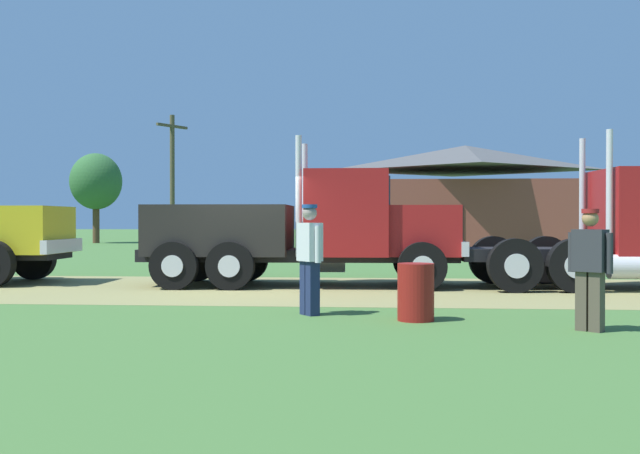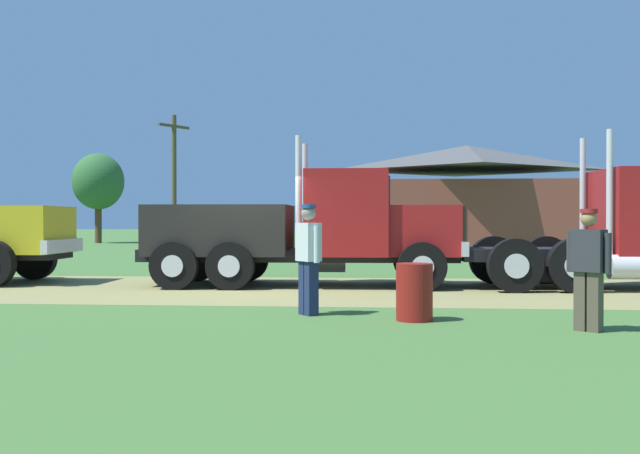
{
  "view_description": "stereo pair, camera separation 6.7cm",
  "coord_description": "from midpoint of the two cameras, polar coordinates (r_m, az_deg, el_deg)",
  "views": [
    {
      "loc": [
        2.85,
        -16.13,
        1.54
      ],
      "look_at": [
        1.54,
        0.5,
        1.38
      ],
      "focal_mm": 41.16,
      "sensor_mm": 36.0,
      "label": 1
    },
    {
      "loc": [
        2.92,
        -16.13,
        1.54
      ],
      "look_at": [
        1.54,
        0.5,
        1.38
      ],
      "focal_mm": 41.16,
      "sensor_mm": 36.0,
      "label": 2
    }
  ],
  "objects": [
    {
      "name": "ground_plane",
      "position": [
        16.46,
        -5.38,
        -4.82
      ],
      "size": [
        200.0,
        200.0,
        0.0
      ],
      "primitive_type": "plane",
      "color": "#426C32"
    },
    {
      "name": "dirt_track",
      "position": [
        16.46,
        -5.38,
        -4.81
      ],
      "size": [
        120.0,
        6.52,
        0.01
      ],
      "primitive_type": "cube",
      "color": "olive",
      "rests_on": "ground_plane"
    },
    {
      "name": "truck_foreground_white",
      "position": [
        17.14,
        -1.06,
        -0.28
      ],
      "size": [
        7.5,
        2.79,
        3.41
      ],
      "color": "black",
      "rests_on": "ground_plane"
    },
    {
      "name": "visitor_walking_mid",
      "position": [
        11.86,
        -0.74,
        -2.15
      ],
      "size": [
        0.45,
        0.51,
        1.79
      ],
      "color": "silver",
      "rests_on": "ground_plane"
    },
    {
      "name": "visitor_by_barrel",
      "position": [
        10.81,
        20.33,
        -2.76
      ],
      "size": [
        0.51,
        0.47,
        1.69
      ],
      "color": "#2D2D33",
      "rests_on": "ground_plane"
    },
    {
      "name": "steel_barrel",
      "position": [
        11.33,
        7.52,
        -5.04
      ],
      "size": [
        0.56,
        0.56,
        0.88
      ],
      "primitive_type": "cylinder",
      "color": "maroon",
      "rests_on": "ground_plane"
    },
    {
      "name": "shed_building",
      "position": [
        39.56,
        11.42,
        2.16
      ],
      "size": [
        10.63,
        8.24,
        5.48
      ],
      "color": "brown",
      "rests_on": "ground_plane"
    },
    {
      "name": "utility_pole_near",
      "position": [
        40.68,
        -11.23,
        3.82
      ],
      "size": [
        1.22,
        1.98,
        7.23
      ],
      "color": "#4C472F",
      "rests_on": "ground_plane"
    },
    {
      "name": "tree_mid",
      "position": [
        50.8,
        -16.83,
        3.37
      ],
      "size": [
        3.38,
        3.38,
        5.95
      ],
      "color": "#513823",
      "rests_on": "ground_plane"
    }
  ]
}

